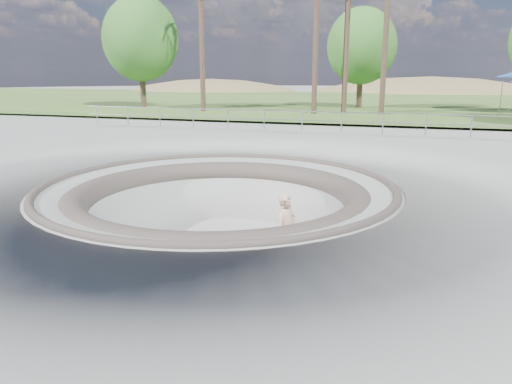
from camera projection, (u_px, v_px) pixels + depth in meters
The scene contains 9 objects.
ground at pixel (218, 186), 14.35m from camera, with size 180.00×180.00×0.00m, color #A2A29D.
skate_bowl at pixel (219, 246), 14.79m from camera, with size 14.00×14.00×4.10m.
grass_strip at pixel (350, 102), 45.90m from camera, with size 180.00×36.00×0.12m.
distant_hills at pixel (394, 146), 68.15m from camera, with size 103.20×45.00×28.60m.
safety_railing at pixel (302, 121), 25.34m from camera, with size 25.00×0.06×1.03m.
skateboard at pixel (286, 268), 13.21m from camera, with size 0.77×0.22×0.08m.
skater at pixel (286, 231), 12.96m from camera, with size 0.73×0.48×1.99m, color #D7AA8B.
bushy_tree_left at pixel (140, 39), 38.23m from camera, with size 5.92×5.38×8.53m.
bushy_tree_mid at pixel (362, 46), 38.17m from camera, with size 5.32×4.83×7.67m.
Camera 1 is at (5.05, -13.07, 3.30)m, focal length 35.00 mm.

